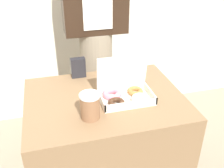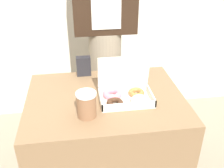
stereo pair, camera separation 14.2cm
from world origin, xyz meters
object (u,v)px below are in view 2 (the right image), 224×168
Objects in this scene: person_customer at (105,32)px; coffee_cup at (86,104)px; donut_box at (125,94)px; napkin_holder at (84,66)px.

coffee_cup is at bearing -103.98° from person_customer.
donut_box is 0.16× the size of person_customer.
person_customer is at bearing 76.02° from coffee_cup.
napkin_holder is at bearing 88.98° from coffee_cup.
donut_box reaches higher than napkin_holder.
person_customer is (-0.04, 0.61, 0.16)m from donut_box.
napkin_holder is 0.07× the size of person_customer.
donut_box is 2.27× the size of napkin_holder.
napkin_holder is at bearing -122.48° from person_customer.
donut_box is at bearing 29.23° from coffee_cup.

